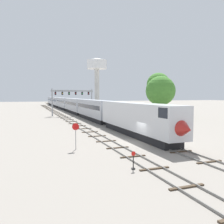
% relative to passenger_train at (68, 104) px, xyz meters
% --- Properties ---
extents(ground_plane, '(400.00, 400.00, 0.00)m').
position_rel_passenger_train_xyz_m(ground_plane, '(-2.00, -62.30, -2.61)').
color(ground_plane, gray).
extents(track_main, '(2.60, 200.00, 0.16)m').
position_rel_passenger_train_xyz_m(track_main, '(0.00, -2.30, -2.54)').
color(track_main, slate).
rests_on(track_main, ground).
extents(track_near, '(2.60, 160.00, 0.16)m').
position_rel_passenger_train_xyz_m(track_near, '(-5.50, -22.30, -2.54)').
color(track_near, slate).
rests_on(track_near, ground).
extents(passenger_train, '(3.04, 136.91, 4.80)m').
position_rel_passenger_train_xyz_m(passenger_train, '(0.00, 0.00, 0.00)').
color(passenger_train, silver).
rests_on(passenger_train, ground).
extents(signal_gantry, '(12.10, 0.49, 7.74)m').
position_rel_passenger_train_xyz_m(signal_gantry, '(-2.25, -20.68, 3.11)').
color(signal_gantry, '#999BA0').
rests_on(signal_gantry, ground).
extents(water_tower, '(10.95, 10.95, 25.91)m').
position_rel_passenger_train_xyz_m(water_tower, '(21.73, 34.95, 18.24)').
color(water_tower, beige).
rests_on(water_tower, ground).
extents(switch_stand, '(0.36, 0.24, 1.46)m').
position_rel_passenger_train_xyz_m(switch_stand, '(-7.10, -71.74, -2.09)').
color(switch_stand, black).
rests_on(switch_stand, ground).
extents(stop_sign, '(0.76, 0.08, 2.88)m').
position_rel_passenger_train_xyz_m(stop_sign, '(-10.00, -63.29, -0.74)').
color(stop_sign, gray).
rests_on(stop_sign, ground).
extents(trackside_tree_left, '(6.05, 6.05, 11.75)m').
position_rel_passenger_train_xyz_m(trackside_tree_left, '(17.68, -34.64, 6.06)').
color(trackside_tree_left, brown).
rests_on(trackside_tree_left, ground).
extents(trackside_tree_mid, '(7.50, 7.50, 10.78)m').
position_rel_passenger_train_xyz_m(trackside_tree_mid, '(17.25, -36.46, 4.40)').
color(trackside_tree_mid, brown).
rests_on(trackside_tree_mid, ground).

